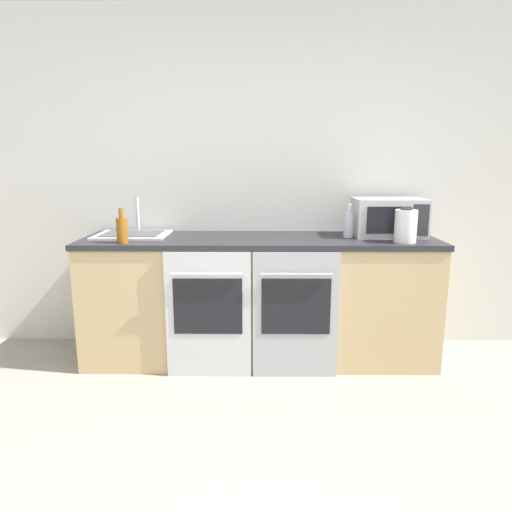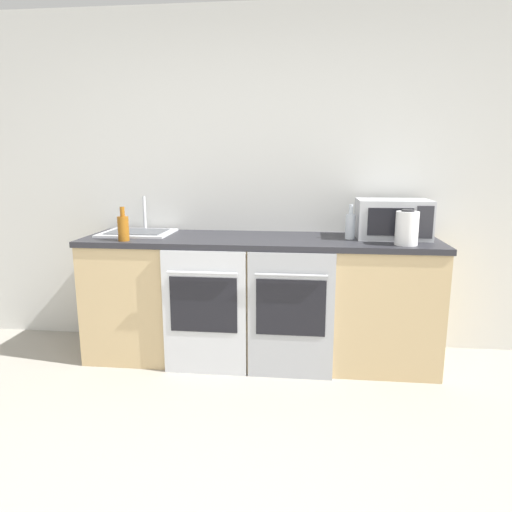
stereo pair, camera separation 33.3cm
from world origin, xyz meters
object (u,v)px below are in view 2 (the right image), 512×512
Objects in this scene: bottle_clear at (350,225)px; bottle_amber at (123,228)px; oven_left at (204,313)px; sink at (138,232)px; microwave at (393,219)px; kettle at (407,228)px; oven_right at (291,316)px.

bottle_amber is at bearing -170.81° from bottle_clear.
oven_left is 1.69× the size of sink.
microwave is 0.27m from kettle.
kettle is (1.92, 0.05, 0.02)m from bottle_amber.
oven_right is 1.69× the size of sink.
kettle reaches higher than oven_left.
microwave is 2.13× the size of bottle_amber.
microwave is at bearing 17.92° from oven_left.
bottle_amber is 1.59m from bottle_clear.
sink reaches higher than kettle.
microwave is 2.06× the size of bottle_clear.
microwave is 2.16× the size of kettle.
oven_left is at bearing -9.46° from bottle_amber.
microwave is 1.90m from sink.
bottle_clear is at bearing 19.48° from oven_left.
oven_left is at bearing -162.08° from microwave.
oven_right is 3.71× the size of bottle_amber.
bottle_amber is 0.33m from sink.
bottle_clear reaches higher than oven_left.
sink is at bearing 93.51° from bottle_amber.
microwave is 0.97× the size of sink.
oven_left is 0.81m from bottle_amber.
oven_right is at bearing -149.29° from microwave.
bottle_clear is 1.59m from sink.
microwave is (1.29, 0.42, 0.61)m from oven_left.
kettle is at bearing 1.56° from bottle_amber.
bottle_clear is (0.40, 0.35, 0.57)m from oven_right.
oven_right is 0.96m from kettle.
oven_left is 0.59m from oven_right.
microwave reaches higher than oven_left.
kettle is (1.34, 0.15, 0.59)m from oven_left.
microwave reaches higher than kettle.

